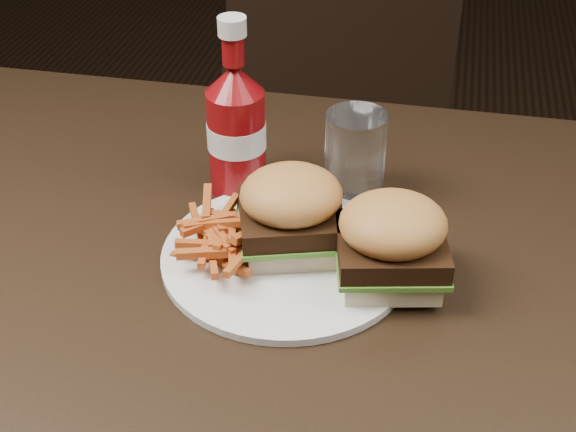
% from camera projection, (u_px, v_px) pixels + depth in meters
% --- Properties ---
extents(dining_table, '(1.20, 0.80, 0.04)m').
position_uv_depth(dining_table, '(230.00, 277.00, 0.86)').
color(dining_table, black).
rests_on(dining_table, ground).
extents(chair_far, '(0.56, 0.56, 0.04)m').
position_uv_depth(chair_far, '(325.00, 115.00, 1.79)').
color(chair_far, black).
rests_on(chair_far, ground).
extents(plate, '(0.26, 0.26, 0.01)m').
position_uv_depth(plate, '(286.00, 256.00, 0.85)').
color(plate, white).
rests_on(plate, dining_table).
extents(sandwich_half_a, '(0.12, 0.11, 0.02)m').
position_uv_depth(sandwich_half_a, '(291.00, 238.00, 0.85)').
color(sandwich_half_a, '#C7B094').
rests_on(sandwich_half_a, plate).
extents(sandwich_half_b, '(0.11, 0.11, 0.02)m').
position_uv_depth(sandwich_half_b, '(389.00, 269.00, 0.80)').
color(sandwich_half_b, beige).
rests_on(sandwich_half_b, plate).
extents(fries_pile, '(0.12, 0.12, 0.04)m').
position_uv_depth(fries_pile, '(235.00, 230.00, 0.84)').
color(fries_pile, '#B56426').
rests_on(fries_pile, plate).
extents(ketchup_bottle, '(0.07, 0.07, 0.13)m').
position_uv_depth(ketchup_bottle, '(237.00, 145.00, 0.93)').
color(ketchup_bottle, maroon).
rests_on(ketchup_bottle, dining_table).
extents(tumbler, '(0.07, 0.07, 0.11)m').
position_uv_depth(tumbler, '(355.00, 158.00, 0.92)').
color(tumbler, white).
rests_on(tumbler, dining_table).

